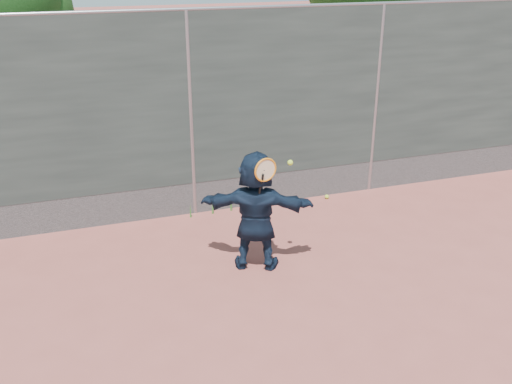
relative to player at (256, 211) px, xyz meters
name	(u,v)px	position (x,y,z in m)	size (l,w,h in m)	color
ground	(272,352)	(-0.39, -1.69, -0.77)	(80.00, 80.00, 0.00)	#9E4C42
player	(256,211)	(0.00, 0.00, 0.00)	(1.42, 0.45, 1.53)	#122033
ball_ground	(327,197)	(1.77, 1.66, -0.73)	(0.07, 0.07, 0.07)	#BFE332
fence	(191,113)	(-0.39, 1.81, 0.82)	(20.00, 0.06, 3.03)	#38423D
swing_action	(268,171)	(0.08, -0.19, 0.59)	(0.52, 0.15, 0.51)	orange
weed_clump	(215,205)	(-0.09, 1.69, -0.63)	(0.68, 0.07, 0.30)	#387226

